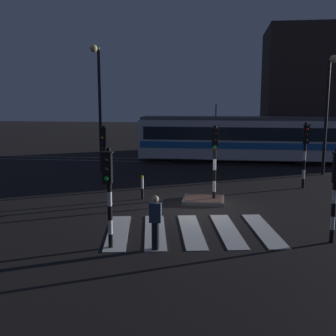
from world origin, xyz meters
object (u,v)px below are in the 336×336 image
object	(u,v)px
pedestrian_waiting_at_kerb	(155,222)
bollard_island_edge	(142,187)
traffic_light_corner_near_right	(336,182)
traffic_light_corner_far_right	(305,145)
traffic_light_median_centre	(215,152)
street_lamp_trackside_left	(98,94)
traffic_light_kerb_mid_left	(108,183)
street_lamp_trackside_right	(328,101)
traffic_light_corner_far_left	(103,146)
tram	(248,138)

from	to	relation	value
pedestrian_waiting_at_kerb	bollard_island_edge	xyz separation A→B (m)	(-1.67, 6.28, -0.32)
traffic_light_corner_near_right	traffic_light_corner_far_right	world-z (taller)	traffic_light_corner_far_right
traffic_light_median_centre	street_lamp_trackside_left	size ratio (longest dim) A/B	0.45
traffic_light_kerb_mid_left	traffic_light_corner_far_right	bearing A→B (deg)	52.66
street_lamp_trackside_right	pedestrian_waiting_at_kerb	bearing A→B (deg)	-120.17
street_lamp_trackside_left	street_lamp_trackside_right	size ratio (longest dim) A/B	1.10
pedestrian_waiting_at_kerb	traffic_light_corner_near_right	bearing A→B (deg)	13.63
traffic_light_corner_far_right	pedestrian_waiting_at_kerb	distance (m)	11.49
traffic_light_corner_far_right	pedestrian_waiting_at_kerb	bearing A→B (deg)	-122.03
traffic_light_corner_far_left	traffic_light_kerb_mid_left	world-z (taller)	traffic_light_kerb_mid_left
traffic_light_median_centre	tram	size ratio (longest dim) A/B	0.22
traffic_light_corner_far_right	street_lamp_trackside_left	bearing A→B (deg)	164.21
street_lamp_trackside_right	bollard_island_edge	xyz separation A→B (m)	(-9.59, -7.33, -3.86)
street_lamp_trackside_right	bollard_island_edge	world-z (taller)	street_lamp_trackside_right
traffic_light_corner_far_left	traffic_light_corner_near_right	bearing A→B (deg)	-38.94
traffic_light_corner_near_right	street_lamp_trackside_left	world-z (taller)	street_lamp_trackside_left
traffic_light_kerb_mid_left	traffic_light_corner_far_right	size ratio (longest dim) A/B	0.93
traffic_light_corner_near_right	traffic_light_kerb_mid_left	distance (m)	7.06
traffic_light_kerb_mid_left	street_lamp_trackside_right	world-z (taller)	street_lamp_trackside_right
street_lamp_trackside_left	street_lamp_trackside_right	xyz separation A→B (m)	(13.63, 0.62, -0.39)
traffic_light_corner_near_right	traffic_light_corner_far_left	world-z (taller)	traffic_light_corner_far_left
traffic_light_corner_far_left	pedestrian_waiting_at_kerb	xyz separation A→B (m)	(4.38, -9.32, -1.18)
traffic_light_corner_far_right	street_lamp_trackside_right	world-z (taller)	street_lamp_trackside_right
tram	bollard_island_edge	xyz separation A→B (m)	(-5.30, -11.67, -1.19)
traffic_light_corner_far_left	street_lamp_trackside_right	xyz separation A→B (m)	(12.29, 4.30, 2.37)
traffic_light_corner_near_right	tram	xyz separation A→B (m)	(-1.88, 16.62, -0.26)
pedestrian_waiting_at_kerb	street_lamp_trackside_right	bearing A→B (deg)	59.83
street_lamp_trackside_left	bollard_island_edge	bearing A→B (deg)	-58.94
traffic_light_median_centre	traffic_light_corner_far_left	bearing A→B (deg)	151.48
traffic_light_kerb_mid_left	tram	size ratio (longest dim) A/B	0.20
street_lamp_trackside_left	traffic_light_kerb_mid_left	bearing A→B (deg)	-71.80
traffic_light_corner_near_right	bollard_island_edge	distance (m)	8.84
traffic_light_corner_near_right	traffic_light_corner_far_right	size ratio (longest dim) A/B	0.90
traffic_light_corner_far_left	street_lamp_trackside_left	size ratio (longest dim) A/B	0.41
traffic_light_corner_far_left	traffic_light_corner_far_right	world-z (taller)	traffic_light_corner_far_right
traffic_light_corner_far_right	pedestrian_waiting_at_kerb	size ratio (longest dim) A/B	1.97
traffic_light_median_centre	street_lamp_trackside_right	size ratio (longest dim) A/B	0.49
traffic_light_corner_near_right	traffic_light_kerb_mid_left	bearing A→B (deg)	-168.20
traffic_light_corner_near_right	traffic_light_median_centre	world-z (taller)	traffic_light_median_centre
traffic_light_kerb_mid_left	pedestrian_waiting_at_kerb	world-z (taller)	traffic_light_kerb_mid_left
traffic_light_corner_near_right	traffic_light_corner_far_left	xyz separation A→B (m)	(-9.88, 7.98, 0.05)
traffic_light_kerb_mid_left	traffic_light_median_centre	xyz separation A→B (m)	(3.01, 6.18, 0.19)
street_lamp_trackside_left	street_lamp_trackside_right	distance (m)	13.65
traffic_light_corner_near_right	bollard_island_edge	size ratio (longest dim) A/B	2.74
tram	bollard_island_edge	distance (m)	12.87
traffic_light_kerb_mid_left	bollard_island_edge	distance (m)	6.57
traffic_light_corner_near_right	street_lamp_trackside_left	bearing A→B (deg)	133.90
bollard_island_edge	street_lamp_trackside_left	bearing A→B (deg)	121.06
street_lamp_trackside_right	tram	distance (m)	6.66
traffic_light_corner_far_right	tram	xyz separation A→B (m)	(-2.42, 8.28, -0.48)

